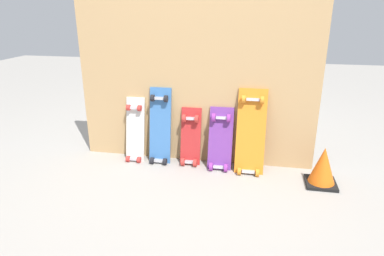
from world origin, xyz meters
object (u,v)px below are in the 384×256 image
object	(u,v)px
skateboard_red	(190,140)
skateboard_orange	(251,136)
skateboard_blue	(160,130)
skateboard_white	(135,133)
traffic_cone	(323,167)
skateboard_purple	(220,142)

from	to	relation	value
skateboard_red	skateboard_orange	distance (m)	0.52
skateboard_blue	skateboard_red	distance (m)	0.28
skateboard_white	skateboard_red	bearing A→B (deg)	0.60
traffic_cone	skateboard_blue	bearing A→B (deg)	172.07
skateboard_blue	skateboard_purple	bearing A→B (deg)	-2.58
skateboard_red	traffic_cone	xyz separation A→B (m)	(1.07, -0.19, -0.07)
skateboard_white	skateboard_blue	world-z (taller)	skateboard_blue
skateboard_orange	skateboard_purple	bearing A→B (deg)	177.42
skateboard_white	skateboard_red	distance (m)	0.50
skateboard_white	traffic_cone	bearing A→B (deg)	-6.71
skateboard_white	skateboard_orange	world-z (taller)	skateboard_orange
skateboard_purple	skateboard_blue	bearing A→B (deg)	177.42
skateboard_red	skateboard_blue	bearing A→B (deg)	-179.29
skateboard_red	traffic_cone	bearing A→B (deg)	-10.07
skateboard_white	skateboard_purple	xyz separation A→B (m)	(0.76, -0.02, -0.02)
skateboard_white	skateboard_purple	distance (m)	0.76
skateboard_white	skateboard_purple	bearing A→B (deg)	-1.66
skateboard_orange	skateboard_blue	bearing A→B (deg)	177.42
skateboard_white	skateboard_orange	size ratio (longest dim) A/B	0.84
skateboard_purple	skateboard_red	bearing A→B (deg)	174.05
skateboard_blue	skateboard_red	world-z (taller)	skateboard_blue
skateboard_red	skateboard_orange	xyz separation A→B (m)	(0.51, -0.04, 0.09)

